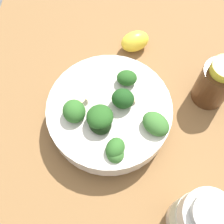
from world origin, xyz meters
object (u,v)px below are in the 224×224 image
object	(u,v)px
bottle_short	(215,83)
lemon_wedge	(135,41)
bowl_of_broccoli	(112,113)
bottle_tall	(198,218)

from	to	relation	value
bottle_short	lemon_wedge	bearing A→B (deg)	-123.47
bowl_of_broccoli	bottle_short	world-z (taller)	bottle_short
bowl_of_broccoli	lemon_wedge	world-z (taller)	bowl_of_broccoli
bowl_of_broccoli	bottle_tall	distance (cm)	22.09
lemon_wedge	bowl_of_broccoli	bearing A→B (deg)	-9.65
bottle_short	bottle_tall	bearing A→B (deg)	-9.78
bowl_of_broccoli	bottle_short	distance (cm)	20.15
lemon_wedge	bottle_short	world-z (taller)	bottle_short
bowl_of_broccoli	lemon_wedge	distance (cm)	18.33
bottle_tall	bottle_short	xyz separation A→B (cm)	(-24.30, 4.19, -1.43)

